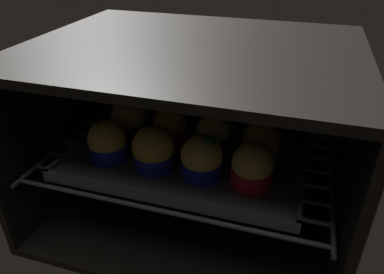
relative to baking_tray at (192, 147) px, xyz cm
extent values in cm
cube|color=black|center=(0.00, 0.53, -15.42)|extent=(59.00, 47.00, 1.50)
cube|color=black|center=(0.00, 0.53, 20.08)|extent=(59.00, 47.00, 1.50)
cube|color=black|center=(0.00, 23.28, 2.33)|extent=(59.00, 1.50, 34.00)
cube|color=black|center=(-28.75, 0.53, 2.33)|extent=(1.50, 47.00, 34.00)
cube|color=black|center=(28.75, 0.53, 2.33)|extent=(1.50, 47.00, 34.00)
cylinder|color=#4C494C|center=(0.00, -18.47, -1.07)|extent=(54.00, 0.80, 0.80)
cylinder|color=#4C494C|center=(0.00, -13.72, -1.07)|extent=(54.00, 0.80, 0.80)
cylinder|color=#4C494C|center=(0.00, -8.97, -1.07)|extent=(54.00, 0.80, 0.80)
cylinder|color=#4C494C|center=(0.00, -4.22, -1.07)|extent=(54.00, 0.80, 0.80)
cylinder|color=#4C494C|center=(0.00, 0.53, -1.07)|extent=(54.00, 0.80, 0.80)
cylinder|color=#4C494C|center=(0.00, 5.28, -1.07)|extent=(54.00, 0.80, 0.80)
cylinder|color=#4C494C|center=(0.00, 10.03, -1.07)|extent=(54.00, 0.80, 0.80)
cylinder|color=#4C494C|center=(0.00, 14.78, -1.07)|extent=(54.00, 0.80, 0.80)
cylinder|color=#4C494C|center=(0.00, 19.53, -1.07)|extent=(54.00, 0.80, 0.80)
cylinder|color=#4C494C|center=(-27.00, 0.53, -1.07)|extent=(0.80, 42.00, 0.80)
cylinder|color=#4C494C|center=(27.00, 0.53, -1.07)|extent=(0.80, 42.00, 0.80)
cube|color=#4C4C51|center=(0.00, 0.00, -0.07)|extent=(44.34, 35.36, 1.20)
cube|color=#4C4C51|center=(0.00, -17.28, 1.03)|extent=(44.34, 0.80, 1.00)
cube|color=#4C4C51|center=(0.00, 17.28, 1.03)|extent=(44.34, 0.80, 1.00)
cube|color=#4C4C51|center=(-21.77, 0.00, 1.03)|extent=(0.80, 35.36, 1.00)
cube|color=#4C4C51|center=(21.77, 0.00, 1.03)|extent=(0.80, 35.36, 1.00)
cylinder|color=#1928B7|center=(-13.64, -8.98, 2.12)|extent=(7.04, 7.04, 3.19)
sphere|color=gold|center=(-13.64, -8.98, 4.69)|extent=(7.30, 7.30, 7.30)
cylinder|color=#1928B7|center=(-4.35, -9.31, 2.12)|extent=(7.04, 7.04, 3.19)
sphere|color=gold|center=(-4.35, -9.31, 4.95)|extent=(7.59, 7.59, 7.59)
cylinder|color=#1928B7|center=(4.65, -9.32, 2.12)|extent=(7.04, 7.04, 3.19)
sphere|color=#DBBC60|center=(4.65, -9.32, 4.76)|extent=(7.29, 7.29, 7.29)
sphere|color=#19511E|center=(5.74, -9.33, 7.49)|extent=(2.54, 2.54, 2.54)
cylinder|color=red|center=(13.36, -9.00, 2.12)|extent=(7.04, 7.04, 3.19)
sphere|color=#DBBC60|center=(13.36, -9.00, 4.71)|extent=(7.07, 7.07, 7.07)
cylinder|color=#1928B7|center=(-13.76, 0.18, 2.12)|extent=(7.04, 7.04, 3.19)
sphere|color=#E0CC7A|center=(-13.76, 0.18, 4.90)|extent=(7.24, 7.24, 7.24)
cylinder|color=red|center=(-4.61, 0.08, 2.12)|extent=(7.04, 7.04, 3.19)
sphere|color=gold|center=(-4.61, 0.08, 5.01)|extent=(6.72, 6.72, 6.72)
sphere|color=#19511E|center=(-5.96, 0.17, 7.69)|extent=(2.23, 2.23, 2.23)
cylinder|color=#1928B7|center=(4.27, 0.21, 2.12)|extent=(7.04, 7.04, 3.19)
sphere|color=#E0CC7A|center=(4.27, 0.21, 4.67)|extent=(6.78, 6.78, 6.78)
sphere|color=#28702D|center=(4.42, -0.05, 6.66)|extent=(2.19, 2.19, 2.19)
cylinder|color=silver|center=(13.53, 0.40, 2.12)|extent=(7.04, 7.04, 3.19)
sphere|color=gold|center=(13.53, 0.40, 4.36)|extent=(7.07, 7.07, 7.07)
cylinder|color=#0C8C84|center=(-13.60, 9.11, 2.12)|extent=(7.04, 7.04, 3.19)
sphere|color=gold|center=(-13.60, 9.11, 4.65)|extent=(7.01, 7.01, 7.01)
sphere|color=#28702D|center=(-13.99, 8.99, 7.19)|extent=(2.17, 2.17, 2.17)
cylinder|color=#7A238C|center=(-4.84, 8.87, 2.12)|extent=(7.04, 7.04, 3.19)
sphere|color=gold|center=(-4.84, 8.87, 5.04)|extent=(7.62, 7.62, 7.62)
sphere|color=#28702D|center=(-4.33, 9.93, 8.16)|extent=(2.15, 2.15, 2.15)
cylinder|color=silver|center=(4.12, 8.80, 2.12)|extent=(7.04, 7.04, 3.19)
sphere|color=#E0CC7A|center=(4.12, 8.80, 4.84)|extent=(6.72, 6.72, 6.72)
cylinder|color=#1928B7|center=(13.41, 8.72, 2.12)|extent=(7.04, 7.04, 3.19)
sphere|color=#E0CC7A|center=(13.41, 8.72, 4.57)|extent=(7.18, 7.18, 7.18)
sphere|color=#1E6023|center=(13.32, 9.14, 7.06)|extent=(2.30, 2.30, 2.30)
camera|label=1|loc=(18.65, -60.00, 38.86)|focal=34.14mm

